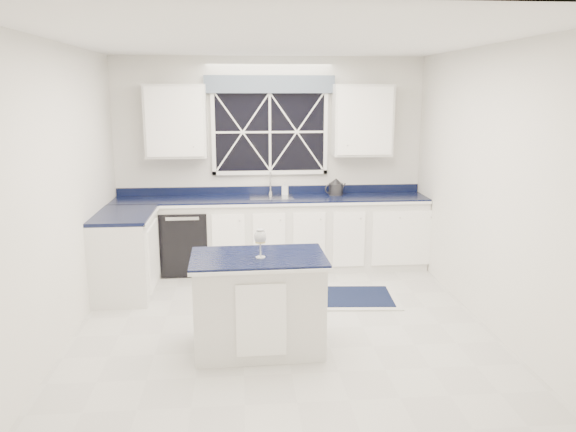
{
  "coord_description": "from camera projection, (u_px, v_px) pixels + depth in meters",
  "views": [
    {
      "loc": [
        -0.39,
        -5.07,
        2.27
      ],
      "look_at": [
        0.08,
        0.4,
        1.04
      ],
      "focal_mm": 35.0,
      "sensor_mm": 36.0,
      "label": 1
    }
  ],
  "objects": [
    {
      "name": "ground",
      "position": [
        283.0,
        329.0,
        5.45
      ],
      "size": [
        4.5,
        4.5,
        0.0
      ],
      "primitive_type": "plane",
      "color": "#AEAEA9",
      "rests_on": "ground"
    },
    {
      "name": "back_wall",
      "position": [
        270.0,
        163.0,
        7.35
      ],
      "size": [
        4.0,
        0.1,
        2.7
      ],
      "primitive_type": "cube",
      "color": "silver",
      "rests_on": "ground"
    },
    {
      "name": "base_cabinets",
      "position": [
        246.0,
        239.0,
        7.06
      ],
      "size": [
        3.99,
        1.6,
        0.9
      ],
      "color": "silver",
      "rests_on": "ground"
    },
    {
      "name": "countertop",
      "position": [
        271.0,
        199.0,
        7.15
      ],
      "size": [
        3.98,
        0.64,
        0.04
      ],
      "primitive_type": "cube",
      "color": "black",
      "rests_on": "base_cabinets"
    },
    {
      "name": "dishwasher",
      "position": [
        186.0,
        240.0,
        7.17
      ],
      "size": [
        0.6,
        0.58,
        0.82
      ],
      "primitive_type": "cube",
      "color": "black",
      "rests_on": "ground"
    },
    {
      "name": "window",
      "position": [
        270.0,
        126.0,
        7.2
      ],
      "size": [
        1.65,
        0.09,
        1.26
      ],
      "color": "black",
      "rests_on": "ground"
    },
    {
      "name": "upper_cabinets",
      "position": [
        270.0,
        121.0,
        7.06
      ],
      "size": [
        3.1,
        0.34,
        0.9
      ],
      "color": "silver",
      "rests_on": "ground"
    },
    {
      "name": "faucet",
      "position": [
        271.0,
        183.0,
        7.3
      ],
      "size": [
        0.05,
        0.2,
        0.3
      ],
      "color": "#BABABC",
      "rests_on": "countertop"
    },
    {
      "name": "island",
      "position": [
        259.0,
        303.0,
        4.95
      ],
      "size": [
        1.18,
        0.73,
        0.87
      ],
      "rotation": [
        0.0,
        0.0,
        0.02
      ],
      "color": "silver",
      "rests_on": "ground"
    },
    {
      "name": "rug",
      "position": [
        339.0,
        297.0,
        6.28
      ],
      "size": [
        1.35,
        0.88,
        0.02
      ],
      "rotation": [
        0.0,
        0.0,
        -0.07
      ],
      "color": "beige",
      "rests_on": "ground"
    },
    {
      "name": "kettle",
      "position": [
        336.0,
        187.0,
        7.3
      ],
      "size": [
        0.3,
        0.24,
        0.22
      ],
      "rotation": [
        0.0,
        0.0,
        0.36
      ],
      "color": "#2B2A2D",
      "rests_on": "countertop"
    },
    {
      "name": "wine_glass",
      "position": [
        260.0,
        238.0,
        4.77
      ],
      "size": [
        0.11,
        0.11,
        0.25
      ],
      "color": "silver",
      "rests_on": "island"
    },
    {
      "name": "soap_bottle",
      "position": [
        285.0,
        188.0,
        7.33
      ],
      "size": [
        0.09,
        0.1,
        0.18
      ],
      "primitive_type": "imported",
      "rotation": [
        0.0,
        0.0,
        -0.19
      ],
      "color": "silver",
      "rests_on": "countertop"
    }
  ]
}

